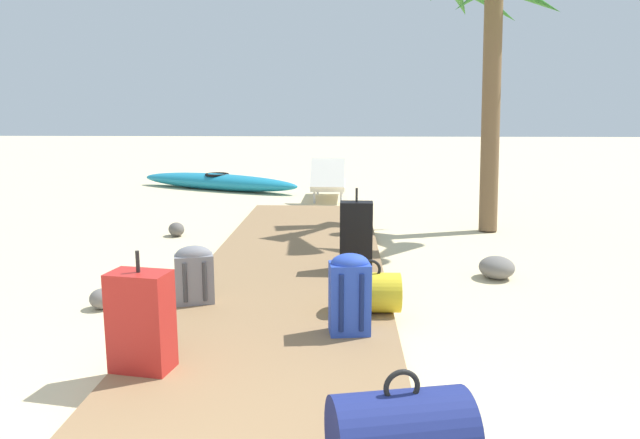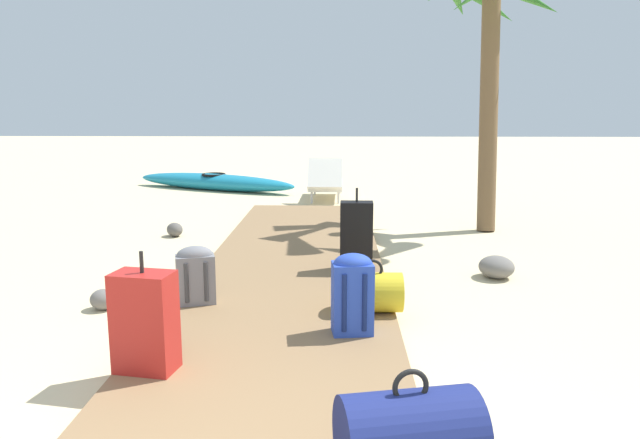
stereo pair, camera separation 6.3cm
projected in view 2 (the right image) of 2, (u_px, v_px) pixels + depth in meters
ground_plane at (283, 311)px, 5.07m from camera, size 60.00×60.00×0.00m
boardwalk at (290, 278)px, 5.89m from camera, size 1.85×8.36×0.08m
duffel_bag_navy at (409, 435)px, 2.63m from camera, size 0.67×0.52×0.51m
backpack_grey at (195, 273)px, 4.98m from camera, size 0.35×0.27×0.49m
suitcase_red at (145, 322)px, 3.70m from camera, size 0.40×0.29×0.76m
duffel_bag_yellow at (372, 292)px, 4.79m from camera, size 0.48×0.33×0.43m
suitcase_black at (356, 236)px, 6.01m from camera, size 0.33×0.19×0.83m
backpack_blue at (352, 292)px, 4.31m from camera, size 0.31×0.25×0.59m
palm_tree_far_right at (498, 0)px, 7.92m from camera, size 2.24×2.33×3.85m
lounge_chair at (326, 182)px, 11.04m from camera, size 0.62×1.55×0.79m
kayak at (214, 182)px, 12.42m from camera, size 3.70×2.11×0.34m
rock_left_near at (175, 230)px, 7.97m from camera, size 0.31×0.33×0.18m
rock_left_far at (103, 299)px, 5.10m from camera, size 0.27×0.26×0.18m
rock_right_mid at (496, 267)px, 6.04m from camera, size 0.37×0.39×0.22m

